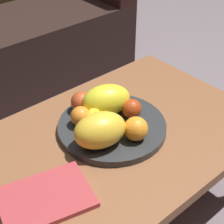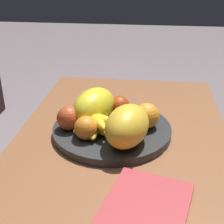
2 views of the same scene
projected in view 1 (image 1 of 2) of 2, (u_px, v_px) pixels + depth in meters
ground_plane at (110, 216)px, 1.45m from camera, size 8.00×8.00×0.00m
coffee_table at (110, 149)px, 1.23m from camera, size 1.06×0.67×0.41m
fruit_bowl at (112, 127)px, 1.24m from camera, size 0.37×0.37×0.03m
melon_large_front at (100, 130)px, 1.11m from camera, size 0.19×0.16×0.11m
melon_smaller_beside at (106, 100)px, 1.25m from camera, size 0.20×0.17×0.11m
orange_front at (81, 116)px, 1.20m from camera, size 0.07×0.07×0.07m
orange_left at (136, 129)px, 1.14m from camera, size 0.08×0.08×0.08m
apple_front at (81, 102)px, 1.27m from camera, size 0.07×0.07×0.07m
apple_left at (132, 109)px, 1.24m from camera, size 0.07×0.07×0.07m
banana_bunch at (95, 115)px, 1.22m from camera, size 0.17×0.16×0.06m
magazine at (45, 198)px, 0.99m from camera, size 0.29×0.24×0.02m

